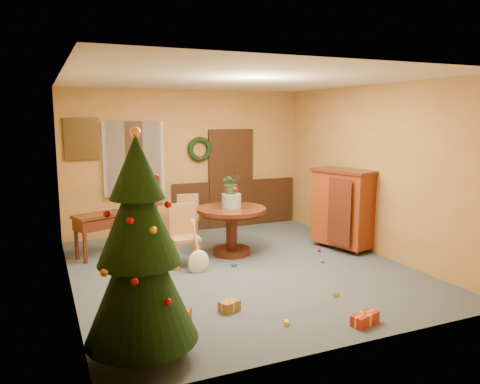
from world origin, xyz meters
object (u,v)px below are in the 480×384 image
chair_near (184,233)px  christmas_tree (139,253)px  writing_desk (100,225)px  dining_table (232,222)px  sideboard (343,207)px

chair_near → christmas_tree: christmas_tree is taller
writing_desk → christmas_tree: bearing=-90.8°
chair_near → writing_desk: size_ratio=1.06×
christmas_tree → writing_desk: bearing=89.2°
dining_table → writing_desk: (-2.10, 0.74, -0.01)m
writing_desk → sideboard: size_ratio=0.65×
chair_near → christmas_tree: size_ratio=0.44×
chair_near → sideboard: 2.92m
chair_near → sideboard: (2.90, -0.21, 0.24)m
dining_table → sideboard: 2.04m
dining_table → sideboard: (1.98, -0.46, 0.20)m
christmas_tree → writing_desk: christmas_tree is taller
chair_near → christmas_tree: (-1.23, -2.67, 0.55)m
dining_table → sideboard: sideboard is taller
dining_table → christmas_tree: (-2.15, -2.92, 0.50)m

